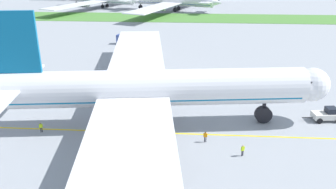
{
  "coord_description": "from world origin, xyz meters",
  "views": [
    {
      "loc": [
        11.76,
        -48.98,
        24.8
      ],
      "look_at": [
        8.05,
        3.27,
        3.9
      ],
      "focal_mm": 36.96,
      "sensor_mm": 36.0,
      "label": 1
    }
  ],
  "objects_px": {
    "service_truck_fuel_bowser": "(124,39)",
    "ground_crew_wingwalker_starboard": "(243,149)",
    "ground_crew_wingwalker_port": "(41,126)",
    "ground_crew_marshaller_front": "(205,136)",
    "airliner_foreground": "(144,89)",
    "parked_airliner_far_right": "(172,1)",
    "pushback_tug": "(327,115)"
  },
  "relations": [
    {
      "from": "ground_crew_wingwalker_starboard",
      "to": "parked_airliner_far_right",
      "type": "height_order",
      "value": "parked_airliner_far_right"
    },
    {
      "from": "ground_crew_wingwalker_port",
      "to": "ground_crew_marshaller_front",
      "type": "bearing_deg",
      "value": -2.89
    },
    {
      "from": "airliner_foreground",
      "to": "ground_crew_wingwalker_starboard",
      "type": "height_order",
      "value": "airliner_foreground"
    },
    {
      "from": "pushback_tug",
      "to": "parked_airliner_far_right",
      "type": "xyz_separation_m",
      "value": [
        -32.44,
        120.61,
        3.65
      ]
    },
    {
      "from": "ground_crew_wingwalker_port",
      "to": "ground_crew_wingwalker_starboard",
      "type": "distance_m",
      "value": 29.95
    },
    {
      "from": "pushback_tug",
      "to": "service_truck_fuel_bowser",
      "type": "xyz_separation_m",
      "value": [
        -42.89,
        50.37,
        0.48
      ]
    },
    {
      "from": "ground_crew_wingwalker_port",
      "to": "service_truck_fuel_bowser",
      "type": "xyz_separation_m",
      "value": [
        1.77,
        57.65,
        0.54
      ]
    },
    {
      "from": "ground_crew_wingwalker_starboard",
      "to": "service_truck_fuel_bowser",
      "type": "distance_m",
      "value": 68.24
    },
    {
      "from": "airliner_foreground",
      "to": "ground_crew_marshaller_front",
      "type": "distance_m",
      "value": 11.71
    },
    {
      "from": "pushback_tug",
      "to": "service_truck_fuel_bowser",
      "type": "height_order",
      "value": "service_truck_fuel_bowser"
    },
    {
      "from": "pushback_tug",
      "to": "ground_crew_marshaller_front",
      "type": "bearing_deg",
      "value": -156.81
    },
    {
      "from": "service_truck_fuel_bowser",
      "to": "parked_airliner_far_right",
      "type": "relative_size",
      "value": 0.06
    },
    {
      "from": "pushback_tug",
      "to": "ground_crew_marshaller_front",
      "type": "xyz_separation_m",
      "value": [
        -19.92,
        -8.53,
        -0.02
      ]
    },
    {
      "from": "ground_crew_wingwalker_port",
      "to": "parked_airliner_far_right",
      "type": "bearing_deg",
      "value": 84.54
    },
    {
      "from": "airliner_foreground",
      "to": "pushback_tug",
      "type": "relative_size",
      "value": 14.62
    },
    {
      "from": "ground_crew_wingwalker_starboard",
      "to": "service_truck_fuel_bowser",
      "type": "height_order",
      "value": "service_truck_fuel_bowser"
    },
    {
      "from": "airliner_foreground",
      "to": "ground_crew_wingwalker_starboard",
      "type": "relative_size",
      "value": 55.67
    },
    {
      "from": "pushback_tug",
      "to": "service_truck_fuel_bowser",
      "type": "bearing_deg",
      "value": 130.42
    },
    {
      "from": "airliner_foreground",
      "to": "parked_airliner_far_right",
      "type": "relative_size",
      "value": 1.13
    },
    {
      "from": "ground_crew_marshaller_front",
      "to": "ground_crew_wingwalker_port",
      "type": "bearing_deg",
      "value": 177.11
    },
    {
      "from": "ground_crew_wingwalker_port",
      "to": "airliner_foreground",
      "type": "bearing_deg",
      "value": 13.04
    },
    {
      "from": "airliner_foreground",
      "to": "ground_crew_wingwalker_starboard",
      "type": "distance_m",
      "value": 17.21
    },
    {
      "from": "airliner_foreground",
      "to": "ground_crew_marshaller_front",
      "type": "relative_size",
      "value": 55.48
    },
    {
      "from": "ground_crew_marshaller_front",
      "to": "service_truck_fuel_bowser",
      "type": "height_order",
      "value": "service_truck_fuel_bowser"
    },
    {
      "from": "service_truck_fuel_bowser",
      "to": "pushback_tug",
      "type": "bearing_deg",
      "value": -49.58
    },
    {
      "from": "airliner_foreground",
      "to": "ground_crew_wingwalker_port",
      "type": "relative_size",
      "value": 57.58
    },
    {
      "from": "service_truck_fuel_bowser",
      "to": "ground_crew_wingwalker_starboard",
      "type": "bearing_deg",
      "value": -65.94
    },
    {
      "from": "service_truck_fuel_bowser",
      "to": "parked_airliner_far_right",
      "type": "bearing_deg",
      "value": 81.54
    },
    {
      "from": "ground_crew_marshaller_front",
      "to": "pushback_tug",
      "type": "bearing_deg",
      "value": 23.19
    },
    {
      "from": "airliner_foreground",
      "to": "ground_crew_wingwalker_port",
      "type": "distance_m",
      "value": 16.57
    },
    {
      "from": "airliner_foreground",
      "to": "service_truck_fuel_bowser",
      "type": "relative_size",
      "value": 19.21
    },
    {
      "from": "parked_airliner_far_right",
      "to": "ground_crew_wingwalker_port",
      "type": "bearing_deg",
      "value": -95.46
    }
  ]
}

